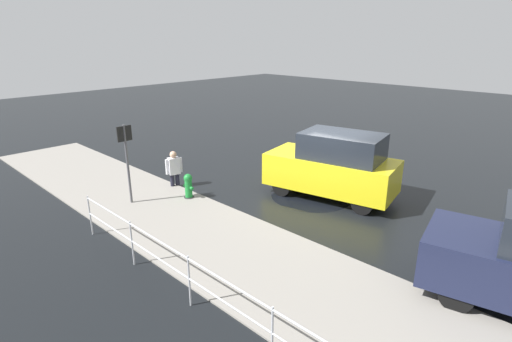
# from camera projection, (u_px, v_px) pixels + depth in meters

# --- Properties ---
(ground_plane) EXTENTS (60.00, 60.00, 0.00)m
(ground_plane) POSITION_uv_depth(u_px,v_px,m) (322.00, 196.00, 12.49)
(ground_plane) COLOR black
(kerb_strip) EXTENTS (24.00, 3.20, 0.04)m
(kerb_strip) POSITION_uv_depth(u_px,v_px,m) (221.00, 244.00, 9.62)
(kerb_strip) COLOR gray
(kerb_strip) RESTS_ON ground
(moving_hatchback) EXTENTS (4.16, 2.43, 2.06)m
(moving_hatchback) POSITION_uv_depth(u_px,v_px,m) (334.00, 166.00, 12.13)
(moving_hatchback) COLOR yellow
(moving_hatchback) RESTS_ON ground
(fire_hydrant) EXTENTS (0.42, 0.31, 0.80)m
(fire_hydrant) POSITION_uv_depth(u_px,v_px,m) (188.00, 186.00, 12.20)
(fire_hydrant) COLOR #197A2D
(fire_hydrant) RESTS_ON ground
(pedestrian) EXTENTS (0.33, 0.55, 1.22)m
(pedestrian) POSITION_uv_depth(u_px,v_px,m) (174.00, 167.00, 13.10)
(pedestrian) COLOR silver
(pedestrian) RESTS_ON ground
(metal_railing) EXTENTS (8.14, 0.04, 1.05)m
(metal_railing) POSITION_uv_depth(u_px,v_px,m) (189.00, 272.00, 7.22)
(metal_railing) COLOR #B7BABF
(metal_railing) RESTS_ON ground
(sign_post) EXTENTS (0.07, 0.44, 2.40)m
(sign_post) POSITION_uv_depth(u_px,v_px,m) (126.00, 153.00, 11.46)
(sign_post) COLOR #4C4C51
(sign_post) RESTS_ON ground
(puddle_patch) EXTENTS (2.56, 2.56, 0.01)m
(puddle_patch) POSITION_uv_depth(u_px,v_px,m) (312.00, 196.00, 12.55)
(puddle_patch) COLOR black
(puddle_patch) RESTS_ON ground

